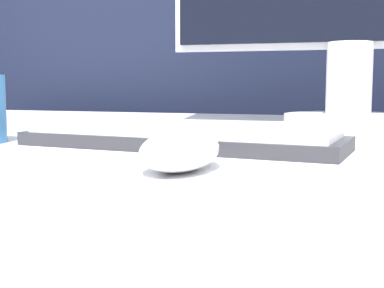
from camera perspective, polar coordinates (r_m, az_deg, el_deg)
partition_panel at (r=1.40m, az=8.79°, el=0.71°), size 5.00×0.03×1.37m
computer_mouse_near at (r=0.46m, az=-1.23°, el=-0.67°), size 0.06×0.11×0.04m
keyboard at (r=0.62m, az=-1.30°, el=0.66°), size 0.39×0.16×0.02m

